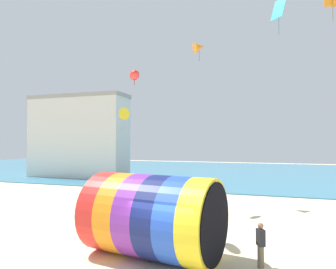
# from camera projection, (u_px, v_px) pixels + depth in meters

# --- Properties ---
(sea) EXTENTS (120.00, 40.00, 0.10)m
(sea) POSITION_uv_depth(u_px,v_px,m) (241.00, 172.00, 45.70)
(sea) COLOR teal
(sea) RESTS_ON ground
(giant_inflatable_tube) EXTENTS (5.80, 4.17, 3.33)m
(giant_inflatable_tube) POSITION_uv_depth(u_px,v_px,m) (153.00, 216.00, 12.14)
(giant_inflatable_tube) COLOR red
(giant_inflatable_tube) RESTS_ON ground
(kite_handler) EXTENTS (0.36, 0.42, 1.66)m
(kite_handler) POSITION_uv_depth(u_px,v_px,m) (261.00, 245.00, 11.12)
(kite_handler) COLOR #726651
(kite_handler) RESTS_ON ground
(kite_cyan_diamond) EXTENTS (1.06, 1.08, 2.51)m
(kite_cyan_diamond) POSITION_uv_depth(u_px,v_px,m) (279.00, 9.00, 20.23)
(kite_cyan_diamond) COLOR #2DB2C6
(kite_red_parafoil) EXTENTS (1.16, 1.56, 0.79)m
(kite_red_parafoil) POSITION_uv_depth(u_px,v_px,m) (134.00, 75.00, 15.46)
(kite_red_parafoil) COLOR red
(kite_orange_delta) EXTENTS (1.28, 1.24, 1.61)m
(kite_orange_delta) POSITION_uv_depth(u_px,v_px,m) (199.00, 47.00, 23.71)
(kite_orange_delta) COLOR orange
(kite_yellow_delta) EXTENTS (1.59, 1.59, 2.11)m
(kite_yellow_delta) POSITION_uv_depth(u_px,v_px,m) (121.00, 114.00, 28.68)
(kite_yellow_delta) COLOR yellow
(bystander_near_water) EXTENTS (0.41, 0.33, 1.65)m
(bystander_near_water) POSITION_uv_depth(u_px,v_px,m) (137.00, 198.00, 20.48)
(bystander_near_water) COLOR #383D56
(bystander_near_water) RESTS_ON ground
(bystander_mid_beach) EXTENTS (0.32, 0.41, 1.71)m
(bystander_mid_beach) POSITION_uv_depth(u_px,v_px,m) (141.00, 189.00, 24.13)
(bystander_mid_beach) COLOR #383D56
(bystander_mid_beach) RESTS_ON ground
(promenade_building) EXTENTS (13.40, 4.11, 10.82)m
(promenade_building) POSITION_uv_depth(u_px,v_px,m) (79.00, 136.00, 39.48)
(promenade_building) COLOR silver
(promenade_building) RESTS_ON ground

